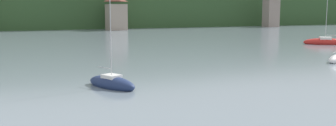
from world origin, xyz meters
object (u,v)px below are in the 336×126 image
(shore_building_central, at_px, (116,13))
(shore_building_eastcentral, at_px, (271,11))
(sailboat_far_1, at_px, (325,42))
(sailboat_mid_7, at_px, (112,83))

(shore_building_central, height_order, shore_building_eastcentral, shore_building_eastcentral)
(sailboat_far_1, bearing_deg, shore_building_central, -35.76)
(sailboat_mid_7, bearing_deg, sailboat_far_1, 91.84)
(shore_building_central, distance_m, shore_building_eastcentral, 44.68)
(shore_building_eastcentral, bearing_deg, sailboat_mid_7, -133.78)
(shore_building_eastcentral, bearing_deg, sailboat_far_1, -120.05)
(shore_building_central, xyz_separation_m, sailboat_far_1, (16.60, -49.67, -3.66))
(shore_building_central, height_order, sailboat_mid_7, shore_building_central)
(shore_building_eastcentral, xyz_separation_m, sailboat_far_1, (-28.07, -48.51, -4.24))
(shore_building_central, relative_size, sailboat_far_1, 1.22)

